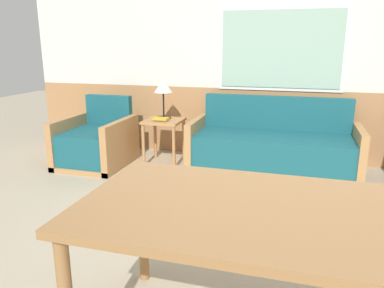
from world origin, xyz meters
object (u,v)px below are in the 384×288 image
(couch, at_px, (272,149))
(side_table, at_px, (164,129))
(table_lamp, at_px, (163,88))
(armchair, at_px, (96,144))
(dining_table, at_px, (307,227))

(couch, distance_m, side_table, 1.33)
(table_lamp, bearing_deg, couch, -0.56)
(armchair, bearing_deg, side_table, 4.73)
(table_lamp, distance_m, dining_table, 3.24)
(couch, height_order, side_table, couch)
(armchair, distance_m, table_lamp, 1.07)
(side_table, height_order, dining_table, dining_table)
(armchair, bearing_deg, dining_table, -59.31)
(armchair, xyz_separation_m, side_table, (0.79, 0.28, 0.18))
(armchair, bearing_deg, table_lamp, 10.41)
(couch, height_order, armchair, couch)
(armchair, xyz_separation_m, table_lamp, (0.76, 0.35, 0.67))
(armchair, relative_size, side_table, 1.56)
(armchair, height_order, table_lamp, table_lamp)
(armchair, relative_size, table_lamp, 1.79)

